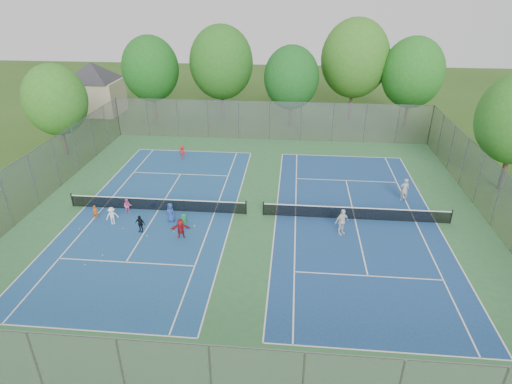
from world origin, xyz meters
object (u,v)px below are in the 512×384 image
net_right (356,214)px  ball_hopper (184,219)px  ball_crate (153,204)px  net_left (158,205)px  instructor (404,190)px

net_right → ball_hopper: bearing=-172.5°
ball_crate → ball_hopper: size_ratio=0.52×
net_left → net_right: (14.00, 0.00, 0.00)m
net_left → net_right: bearing=0.0°
ball_crate → instructor: size_ratio=0.17×
ball_hopper → instructor: instructor is taller
ball_hopper → instructor: (15.61, 4.74, 0.62)m
ball_hopper → instructor: size_ratio=0.32×
net_right → instructor: (3.91, 3.19, 0.45)m
ball_hopper → instructor: bearing=16.9°
net_right → ball_hopper: 11.81m
net_left → ball_crate: net_left is taller
net_right → instructor: 5.07m
net_left → instructor: bearing=10.1°
ball_hopper → net_left: bearing=146.1°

